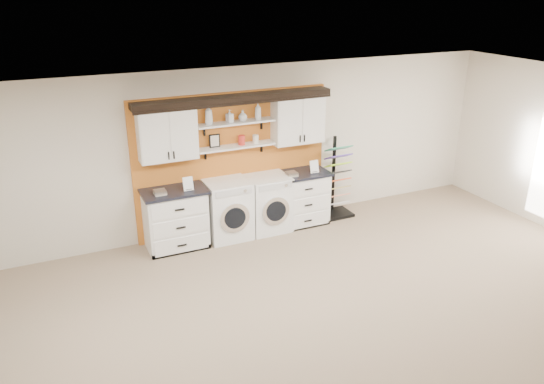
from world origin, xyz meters
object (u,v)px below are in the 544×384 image
dryer (268,203)px  base_cabinet_left (176,219)px  washer (228,209)px  sample_rack (337,190)px  base_cabinet_right (300,198)px

dryer → base_cabinet_left: bearing=179.9°
washer → sample_rack: bearing=1.0°
dryer → sample_rack: (1.40, 0.04, -0.00)m
base_cabinet_right → dryer: (-0.63, -0.00, 0.01)m
dryer → washer: bearing=180.0°
sample_rack → dryer: bearing=-178.9°
base_cabinet_left → dryer: size_ratio=1.04×
base_cabinet_right → washer: bearing=-179.9°
base_cabinet_left → washer: bearing=-0.2°
dryer → sample_rack: 1.41m
washer → dryer: 0.73m
base_cabinet_left → sample_rack: bearing=0.6°
washer → sample_rack: sample_rack is taller
base_cabinet_left → washer: size_ratio=1.02×
base_cabinet_left → base_cabinet_right: (2.26, 0.00, -0.02)m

